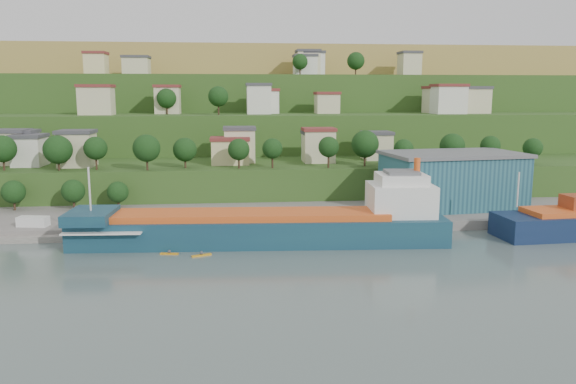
{
  "coord_description": "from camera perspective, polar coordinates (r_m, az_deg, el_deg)",
  "views": [
    {
      "loc": [
        -10.55,
        -95.0,
        27.93
      ],
      "look_at": [
        0.17,
        15.0,
        8.82
      ],
      "focal_mm": 35.0,
      "sensor_mm": 36.0,
      "label": 1
    }
  ],
  "objects": [
    {
      "name": "ground",
      "position": [
        99.58,
        0.75,
        -6.48
      ],
      "size": [
        500.0,
        500.0,
        0.0
      ],
      "primitive_type": "plane",
      "color": "#4C5D59",
      "rests_on": "ground"
    },
    {
      "name": "quay",
      "position": [
        129.78,
        8.2,
        -2.72
      ],
      "size": [
        220.0,
        26.0,
        4.0
      ],
      "primitive_type": "cube",
      "color": "slate",
      "rests_on": "ground"
    },
    {
      "name": "pebble_beach",
      "position": [
        128.24,
        -25.75,
        -3.76
      ],
      "size": [
        40.0,
        18.0,
        2.4
      ],
      "primitive_type": "cube",
      "color": "slate",
      "rests_on": "ground"
    },
    {
      "name": "hillside",
      "position": [
        265.38,
        -3.26,
        3.77
      ],
      "size": [
        360.0,
        211.04,
        96.0
      ],
      "color": "#284719",
      "rests_on": "ground"
    },
    {
      "name": "cargo_ship_near",
      "position": [
        107.16,
        -1.56,
        -3.71
      ],
      "size": [
        70.93,
        14.74,
        18.1
      ],
      "rotation": [
        0.0,
        0.0,
        -0.05
      ],
      "color": "#133148",
      "rests_on": "ground"
    },
    {
      "name": "warehouse",
      "position": [
        137.34,
        16.33,
        1.25
      ],
      "size": [
        33.05,
        22.57,
        12.8
      ],
      "rotation": [
        0.0,
        0.0,
        0.12
      ],
      "color": "#1C4354",
      "rests_on": "quay"
    },
    {
      "name": "caravan",
      "position": [
        123.57,
        -24.46,
        -2.92
      ],
      "size": [
        6.29,
        3.5,
        2.77
      ],
      "primitive_type": "cube",
      "rotation": [
        0.0,
        0.0,
        -0.18
      ],
      "color": "silver",
      "rests_on": "pebble_beach"
    },
    {
      "name": "dinghy",
      "position": [
        122.25,
        -20.92,
        -3.29
      ],
      "size": [
        4.33,
        2.79,
        0.81
      ],
      "primitive_type": "cube",
      "rotation": [
        0.0,
        0.0,
        -0.34
      ],
      "color": "silver",
      "rests_on": "pebble_beach"
    },
    {
      "name": "kayak_orange",
      "position": [
        102.5,
        -11.97,
        -6.08
      ],
      "size": [
        3.33,
        1.09,
        0.82
      ],
      "rotation": [
        0.0,
        0.0,
        -0.16
      ],
      "color": "orange",
      "rests_on": "ground"
    },
    {
      "name": "kayak_yellow",
      "position": [
        100.44,
        -8.78,
        -6.3
      ],
      "size": [
        3.54,
        1.92,
        0.89
      ],
      "rotation": [
        0.0,
        0.0,
        0.39
      ],
      "color": "#C78817",
      "rests_on": "ground"
    }
  ]
}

